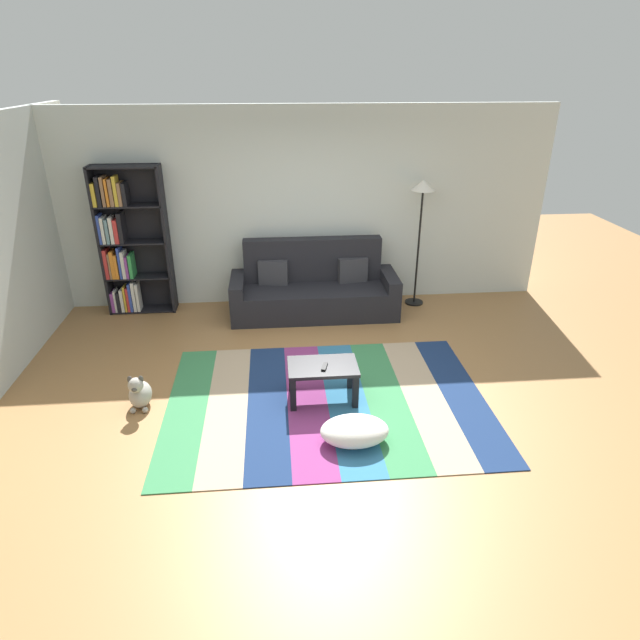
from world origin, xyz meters
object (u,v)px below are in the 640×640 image
object	(u,v)px
couch	(314,290)
bookshelf	(126,243)
standing_lamp	(422,202)
tv_remote	(324,367)
pouf	(355,431)
dog	(140,393)
coffee_table	(323,372)

from	to	relation	value
couch	bookshelf	xyz separation A→B (m)	(-2.50, 0.28, 0.65)
couch	standing_lamp	size ratio (longest dim) A/B	1.27
bookshelf	tv_remote	bearing A→B (deg)	-45.95
standing_lamp	couch	bearing A→B (deg)	-173.04
couch	pouf	bearing A→B (deg)	-87.27
couch	tv_remote	xyz separation A→B (m)	(-0.07, -2.23, 0.08)
bookshelf	dog	size ratio (longest dim) A/B	5.04
couch	bookshelf	world-z (taller)	bookshelf
coffee_table	couch	bearing A→B (deg)	87.83
coffee_table	pouf	xyz separation A→B (m)	(0.22, -0.73, -0.20)
couch	coffee_table	bearing A→B (deg)	-92.17
coffee_table	pouf	world-z (taller)	coffee_table
pouf	tv_remote	world-z (taller)	tv_remote
bookshelf	coffee_table	distance (m)	3.52
tv_remote	coffee_table	bearing A→B (deg)	119.62
bookshelf	pouf	bearing A→B (deg)	-50.44
coffee_table	dog	xyz separation A→B (m)	(-1.85, 0.03, -0.16)
bookshelf	dog	bearing A→B (deg)	-76.73
dog	coffee_table	bearing A→B (deg)	-0.93
couch	dog	xyz separation A→B (m)	(-1.93, -2.16, -0.18)
standing_lamp	tv_remote	xyz separation A→B (m)	(-1.55, -2.41, -1.07)
pouf	coffee_table	bearing A→B (deg)	106.88
coffee_table	standing_lamp	size ratio (longest dim) A/B	0.40
bookshelf	coffee_table	bearing A→B (deg)	-45.55
couch	pouf	distance (m)	2.93
dog	standing_lamp	bearing A→B (deg)	34.43
pouf	couch	bearing A→B (deg)	92.73
tv_remote	dog	bearing A→B (deg)	-166.79
couch	standing_lamp	world-z (taller)	standing_lamp
coffee_table	standing_lamp	distance (m)	3.06
coffee_table	standing_lamp	xyz separation A→B (m)	(1.56, 2.37, 1.16)
dog	couch	bearing A→B (deg)	48.18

